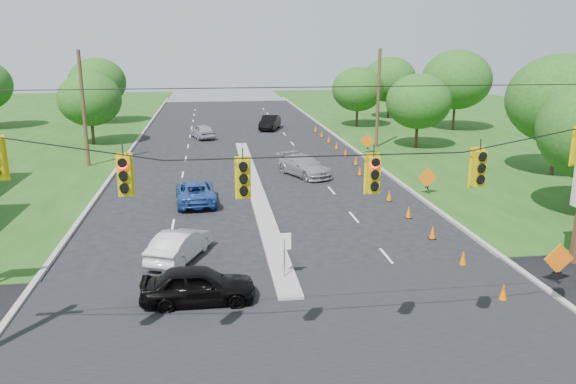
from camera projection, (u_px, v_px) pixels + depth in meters
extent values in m
plane|color=black|center=(310.00, 358.00, 17.42)|extent=(160.00, 160.00, 0.00)
cube|color=black|center=(310.00, 358.00, 17.42)|extent=(160.00, 14.00, 0.02)
cube|color=gray|center=(120.00, 166.00, 44.80)|extent=(0.25, 110.00, 0.16)
cube|color=gray|center=(366.00, 159.00, 47.47)|extent=(0.25, 110.00, 0.16)
cube|color=gray|center=(255.00, 189.00, 37.52)|extent=(1.00, 34.00, 0.18)
cylinder|color=gray|center=(284.00, 260.00, 22.93)|extent=(0.06, 0.06, 1.80)
cube|color=white|center=(284.00, 241.00, 22.73)|extent=(0.55, 0.04, 0.70)
cylinder|color=black|center=(319.00, 141.00, 14.66)|extent=(24.00, 0.04, 0.04)
cube|color=yellow|center=(125.00, 176.00, 14.20)|extent=(0.34, 0.24, 1.00)
cube|color=yellow|center=(243.00, 179.00, 14.64)|extent=(0.34, 0.24, 1.00)
cube|color=yellow|center=(373.00, 175.00, 15.10)|extent=(0.34, 0.24, 1.00)
cube|color=yellow|center=(478.00, 168.00, 15.48)|extent=(0.34, 0.24, 1.00)
cylinder|color=#422D1C|center=(84.00, 109.00, 43.33)|extent=(0.28, 0.28, 9.00)
cylinder|color=#422D1C|center=(378.00, 99.00, 51.42)|extent=(0.28, 0.28, 9.00)
cone|color=#E96300|center=(503.00, 292.00, 21.26)|extent=(0.32, 0.32, 0.70)
cone|color=#E96300|center=(463.00, 258.00, 24.61)|extent=(0.32, 0.32, 0.70)
cone|color=#E96300|center=(433.00, 232.00, 27.96)|extent=(0.32, 0.32, 0.70)
cone|color=#E96300|center=(409.00, 212.00, 31.31)|extent=(0.32, 0.32, 0.70)
cone|color=#E96300|center=(389.00, 196.00, 34.66)|extent=(0.32, 0.32, 0.70)
cone|color=#E96300|center=(373.00, 182.00, 38.01)|extent=(0.32, 0.32, 0.70)
cone|color=#E96300|center=(360.00, 171.00, 41.36)|extent=(0.32, 0.32, 0.70)
cone|color=#E96300|center=(356.00, 161.00, 44.79)|extent=(0.32, 0.32, 0.70)
cone|color=#E96300|center=(345.00, 153.00, 48.14)|extent=(0.32, 0.32, 0.70)
cone|color=#E96300|center=(337.00, 146.00, 51.49)|extent=(0.32, 0.32, 0.70)
cone|color=#E96300|center=(329.00, 139.00, 54.84)|extent=(0.32, 0.32, 0.70)
cone|color=#E96300|center=(322.00, 134.00, 58.19)|extent=(0.32, 0.32, 0.70)
cone|color=#E96300|center=(316.00, 129.00, 61.54)|extent=(0.32, 0.32, 0.70)
cube|color=black|center=(557.00, 273.00, 22.54)|extent=(0.06, 0.58, 0.26)
cube|color=black|center=(557.00, 273.00, 22.54)|extent=(0.06, 0.58, 0.26)
cube|color=orange|center=(559.00, 259.00, 22.38)|extent=(1.27, 0.05, 1.27)
cube|color=black|center=(427.00, 187.00, 35.94)|extent=(0.06, 0.58, 0.26)
cube|color=black|center=(427.00, 187.00, 35.94)|extent=(0.06, 0.58, 0.26)
cube|color=orange|center=(427.00, 178.00, 35.78)|extent=(1.27, 0.05, 1.27)
cube|color=black|center=(367.00, 148.00, 49.34)|extent=(0.06, 0.58, 0.26)
cube|color=black|center=(367.00, 148.00, 49.34)|extent=(0.06, 0.58, 0.26)
cube|color=orange|center=(368.00, 141.00, 49.18)|extent=(1.27, 0.05, 1.27)
cylinder|color=black|center=(93.00, 132.00, 53.54)|extent=(0.28, 0.28, 2.52)
ellipsoid|color=#194C14|center=(90.00, 99.00, 52.74)|extent=(5.88, 5.88, 5.04)
cylinder|color=black|center=(100.00, 112.00, 67.58)|extent=(0.28, 0.28, 2.88)
ellipsoid|color=#194C14|center=(97.00, 82.00, 66.68)|extent=(6.72, 6.72, 5.76)
cylinder|color=black|center=(554.00, 154.00, 40.97)|extent=(0.28, 0.28, 3.24)
ellipsoid|color=#194C14|center=(561.00, 99.00, 39.95)|extent=(7.56, 7.56, 6.48)
cylinder|color=black|center=(416.00, 135.00, 51.76)|extent=(0.28, 0.28, 2.52)
ellipsoid|color=#194C14|center=(418.00, 101.00, 50.96)|extent=(5.88, 5.88, 5.04)
cylinder|color=black|center=(454.00, 116.00, 62.29)|extent=(0.28, 0.28, 3.24)
ellipsoid|color=#194C14|center=(456.00, 80.00, 61.27)|extent=(7.56, 7.56, 6.48)
cylinder|color=black|center=(388.00, 107.00, 72.34)|extent=(0.28, 0.28, 2.88)
ellipsoid|color=#194C14|center=(390.00, 79.00, 71.43)|extent=(6.72, 6.72, 5.76)
cylinder|color=black|center=(357.00, 116.00, 64.89)|extent=(0.28, 0.28, 2.52)
ellipsoid|color=#194C14|center=(358.00, 89.00, 64.10)|extent=(5.88, 5.88, 5.04)
imported|color=black|center=(198.00, 285.00, 20.97)|extent=(4.28, 1.74, 1.45)
imported|color=#B8B5B5|center=(180.00, 245.00, 25.24)|extent=(2.97, 4.42, 1.38)
imported|color=#234592|center=(195.00, 192.00, 34.19)|extent=(2.69, 5.17, 1.39)
imported|color=gray|center=(304.00, 166.00, 41.18)|extent=(4.02, 5.52, 1.48)
imported|color=#9696A9|center=(202.00, 131.00, 57.37)|extent=(2.87, 4.59, 1.46)
imported|color=black|center=(270.00, 122.00, 63.23)|extent=(3.04, 5.15, 1.60)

